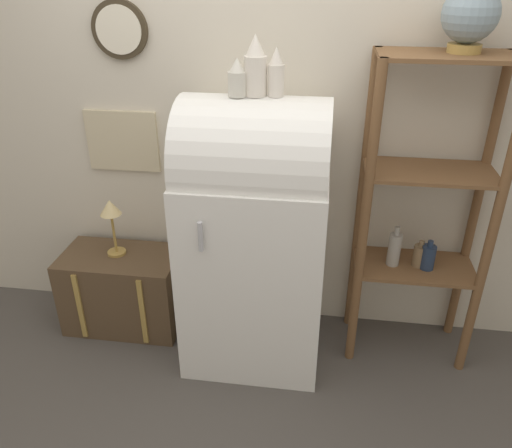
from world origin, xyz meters
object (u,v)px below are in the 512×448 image
object	(u,v)px
globe	(470,16)
desk_lamp	(111,214)
refrigerator	(255,232)
vase_center	(255,67)
vase_left	(237,79)
suitcase_trunk	(124,290)
vase_right	(276,74)

from	to	relation	value
globe	desk_lamp	xyz separation A→B (m)	(-1.79, -0.03, -1.08)
refrigerator	vase_center	distance (m)	0.85
refrigerator	vase_left	bearing A→B (deg)	-172.00
refrigerator	globe	xyz separation A→B (m)	(0.93, 0.15, 1.07)
suitcase_trunk	desk_lamp	distance (m)	0.52
globe	vase_left	size ratio (longest dim) A/B	1.66
vase_right	desk_lamp	world-z (taller)	vase_right
globe	vase_left	distance (m)	1.06
globe	vase_center	world-z (taller)	globe
refrigerator	vase_right	world-z (taller)	vase_right
vase_center	vase_right	distance (m)	0.10
vase_left	desk_lamp	bearing A→B (deg)	170.31
vase_left	vase_right	bearing A→B (deg)	8.38
globe	desk_lamp	world-z (taller)	globe
vase_left	desk_lamp	size ratio (longest dim) A/B	0.49
vase_right	suitcase_trunk	bearing A→B (deg)	174.88
desk_lamp	vase_right	bearing A→B (deg)	-6.41
refrigerator	vase_center	world-z (taller)	vase_center
suitcase_trunk	vase_center	size ratio (longest dim) A/B	2.56
vase_center	desk_lamp	distance (m)	1.22
vase_right	globe	bearing A→B (deg)	9.17
refrigerator	suitcase_trunk	xyz separation A→B (m)	(-0.84, 0.10, -0.53)
vase_left	vase_right	xyz separation A→B (m)	(0.18, 0.03, 0.02)
refrigerator	vase_left	size ratio (longest dim) A/B	8.66
vase_left	vase_center	size ratio (longest dim) A/B	0.63
suitcase_trunk	desk_lamp	world-z (taller)	desk_lamp
vase_right	desk_lamp	size ratio (longest dim) A/B	0.62
desk_lamp	vase_center	bearing A→B (deg)	-7.09
suitcase_trunk	vase_left	bearing A→B (deg)	-8.22
vase_left	globe	bearing A→B (deg)	9.03
vase_right	desk_lamp	distance (m)	1.28
vase_left	vase_right	distance (m)	0.18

